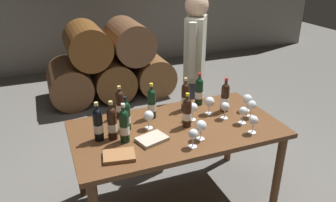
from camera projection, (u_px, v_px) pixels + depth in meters
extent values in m
plane|color=#66635E|center=(176.00, 200.00, 3.02)|extent=(14.00, 14.00, 0.00)
cylinder|color=brown|center=(69.00, 82.00, 4.88)|extent=(0.60, 0.90, 0.60)
cylinder|color=brown|center=(111.00, 77.00, 5.09)|extent=(0.60, 0.90, 0.60)
cylinder|color=brown|center=(150.00, 72.00, 5.31)|extent=(0.60, 0.90, 0.60)
cylinder|color=brown|center=(87.00, 44.00, 4.76)|extent=(0.60, 0.90, 0.60)
cylinder|color=brown|center=(129.00, 40.00, 4.97)|extent=(0.60, 0.90, 0.60)
cube|color=brown|center=(177.00, 129.00, 2.71)|extent=(1.70, 0.90, 0.04)
cylinder|color=brown|center=(278.00, 173.00, 2.80)|extent=(0.07, 0.07, 0.72)
cylinder|color=brown|center=(80.00, 162.00, 2.94)|extent=(0.07, 0.07, 0.72)
cylinder|color=brown|center=(230.00, 130.00, 3.46)|extent=(0.07, 0.07, 0.72)
cylinder|color=black|center=(199.00, 94.00, 3.06)|extent=(0.07, 0.07, 0.22)
sphere|color=black|center=(199.00, 82.00, 3.01)|extent=(0.07, 0.07, 0.07)
cylinder|color=black|center=(200.00, 79.00, 3.00)|extent=(0.03, 0.03, 0.07)
cylinder|color=#B21E23|center=(200.00, 74.00, 2.98)|extent=(0.03, 0.03, 0.02)
cylinder|color=silver|center=(199.00, 95.00, 3.07)|extent=(0.07, 0.07, 0.06)
cylinder|color=black|center=(98.00, 127.00, 2.48)|extent=(0.07, 0.07, 0.22)
sphere|color=black|center=(97.00, 113.00, 2.43)|extent=(0.07, 0.07, 0.07)
cylinder|color=black|center=(97.00, 110.00, 2.42)|extent=(0.03, 0.03, 0.07)
cylinder|color=tan|center=(96.00, 104.00, 2.40)|extent=(0.03, 0.03, 0.03)
cylinder|color=silver|center=(98.00, 128.00, 2.48)|extent=(0.07, 0.07, 0.07)
cylinder|color=black|center=(185.00, 99.00, 2.96)|extent=(0.07, 0.07, 0.21)
sphere|color=black|center=(186.00, 87.00, 2.91)|extent=(0.07, 0.07, 0.07)
cylinder|color=black|center=(186.00, 84.00, 2.90)|extent=(0.03, 0.03, 0.07)
cylinder|color=tan|center=(186.00, 79.00, 2.88)|extent=(0.03, 0.03, 0.02)
cylinder|color=silver|center=(185.00, 100.00, 2.96)|extent=(0.07, 0.07, 0.06)
cylinder|color=black|center=(225.00, 100.00, 2.93)|extent=(0.07, 0.07, 0.22)
sphere|color=black|center=(226.00, 88.00, 2.89)|extent=(0.07, 0.07, 0.07)
cylinder|color=black|center=(226.00, 85.00, 2.87)|extent=(0.03, 0.03, 0.07)
cylinder|color=#B21E23|center=(226.00, 80.00, 2.86)|extent=(0.03, 0.03, 0.03)
cylinder|color=silver|center=(225.00, 101.00, 2.94)|extent=(0.07, 0.07, 0.07)
cylinder|color=black|center=(126.00, 118.00, 2.63)|extent=(0.07, 0.07, 0.20)
sphere|color=black|center=(125.00, 106.00, 2.59)|extent=(0.07, 0.07, 0.07)
cylinder|color=black|center=(125.00, 103.00, 2.58)|extent=(0.03, 0.03, 0.06)
cylinder|color=black|center=(125.00, 98.00, 2.56)|extent=(0.03, 0.03, 0.02)
cylinder|color=silver|center=(126.00, 119.00, 2.64)|extent=(0.07, 0.07, 0.06)
cylinder|color=black|center=(112.00, 126.00, 2.49)|extent=(0.07, 0.07, 0.22)
sphere|color=black|center=(111.00, 112.00, 2.45)|extent=(0.07, 0.07, 0.07)
cylinder|color=black|center=(111.00, 109.00, 2.43)|extent=(0.03, 0.03, 0.07)
cylinder|color=tan|center=(110.00, 103.00, 2.41)|extent=(0.03, 0.03, 0.03)
cylinder|color=silver|center=(112.00, 127.00, 2.50)|extent=(0.07, 0.07, 0.07)
cylinder|color=black|center=(124.00, 129.00, 2.46)|extent=(0.07, 0.07, 0.22)
sphere|color=black|center=(124.00, 115.00, 2.41)|extent=(0.07, 0.07, 0.07)
cylinder|color=black|center=(123.00, 111.00, 2.40)|extent=(0.03, 0.03, 0.07)
cylinder|color=silver|center=(123.00, 105.00, 2.38)|extent=(0.03, 0.03, 0.03)
cylinder|color=silver|center=(125.00, 130.00, 2.46)|extent=(0.07, 0.07, 0.07)
cylinder|color=black|center=(187.00, 115.00, 2.68)|extent=(0.07, 0.07, 0.21)
sphere|color=black|center=(187.00, 103.00, 2.63)|extent=(0.07, 0.07, 0.07)
cylinder|color=black|center=(187.00, 100.00, 2.62)|extent=(0.03, 0.03, 0.06)
cylinder|color=gold|center=(188.00, 95.00, 2.60)|extent=(0.03, 0.03, 0.02)
cylinder|color=silver|center=(187.00, 116.00, 2.68)|extent=(0.07, 0.07, 0.06)
cylinder|color=black|center=(152.00, 106.00, 2.82)|extent=(0.07, 0.07, 0.22)
sphere|color=black|center=(151.00, 93.00, 2.77)|extent=(0.07, 0.07, 0.07)
cylinder|color=black|center=(151.00, 90.00, 2.75)|extent=(0.03, 0.03, 0.07)
cylinder|color=gold|center=(151.00, 85.00, 2.74)|extent=(0.03, 0.03, 0.03)
cylinder|color=silver|center=(152.00, 107.00, 2.82)|extent=(0.07, 0.07, 0.07)
cylinder|color=black|center=(120.00, 106.00, 2.83)|extent=(0.07, 0.07, 0.20)
sphere|color=black|center=(119.00, 95.00, 2.78)|extent=(0.07, 0.07, 0.07)
cylinder|color=black|center=(119.00, 92.00, 2.77)|extent=(0.03, 0.03, 0.06)
cylinder|color=tan|center=(119.00, 87.00, 2.75)|extent=(0.03, 0.03, 0.02)
cylinder|color=silver|center=(120.00, 107.00, 2.83)|extent=(0.07, 0.07, 0.06)
cylinder|color=white|center=(192.00, 120.00, 2.82)|extent=(0.06, 0.06, 0.00)
cylinder|color=white|center=(192.00, 115.00, 2.80)|extent=(0.01, 0.01, 0.07)
sphere|color=white|center=(193.00, 108.00, 2.77)|extent=(0.09, 0.09, 0.09)
cylinder|color=white|center=(224.00, 118.00, 2.85)|extent=(0.06, 0.06, 0.00)
cylinder|color=white|center=(224.00, 114.00, 2.83)|extent=(0.01, 0.01, 0.07)
sphere|color=white|center=(225.00, 106.00, 2.80)|extent=(0.08, 0.08, 0.08)
cylinder|color=white|center=(193.00, 146.00, 2.43)|extent=(0.06, 0.06, 0.00)
cylinder|color=white|center=(193.00, 142.00, 2.41)|extent=(0.01, 0.01, 0.07)
sphere|color=white|center=(193.00, 134.00, 2.39)|extent=(0.07, 0.07, 0.07)
cylinder|color=white|center=(242.00, 123.00, 2.77)|extent=(0.06, 0.06, 0.00)
cylinder|color=white|center=(243.00, 119.00, 2.75)|extent=(0.01, 0.01, 0.07)
sphere|color=white|center=(243.00, 111.00, 2.72)|extent=(0.07, 0.07, 0.07)
cylinder|color=white|center=(149.00, 128.00, 2.69)|extent=(0.06, 0.06, 0.00)
cylinder|color=white|center=(149.00, 124.00, 2.67)|extent=(0.01, 0.01, 0.07)
sphere|color=white|center=(149.00, 116.00, 2.64)|extent=(0.08, 0.08, 0.08)
cylinder|color=white|center=(200.00, 139.00, 2.53)|extent=(0.06, 0.06, 0.00)
cylinder|color=white|center=(201.00, 134.00, 2.51)|extent=(0.01, 0.01, 0.07)
sphere|color=white|center=(201.00, 126.00, 2.48)|extent=(0.09, 0.09, 0.09)
cylinder|color=white|center=(252.00, 132.00, 2.62)|extent=(0.06, 0.06, 0.00)
cylinder|color=white|center=(253.00, 128.00, 2.60)|extent=(0.01, 0.01, 0.07)
sphere|color=white|center=(253.00, 120.00, 2.57)|extent=(0.07, 0.07, 0.07)
cylinder|color=white|center=(250.00, 116.00, 2.87)|extent=(0.06, 0.06, 0.00)
cylinder|color=white|center=(251.00, 112.00, 2.86)|extent=(0.01, 0.01, 0.07)
sphere|color=white|center=(252.00, 105.00, 2.83)|extent=(0.08, 0.08, 0.08)
cylinder|color=white|center=(246.00, 110.00, 2.98)|extent=(0.06, 0.06, 0.00)
cylinder|color=white|center=(246.00, 106.00, 2.96)|extent=(0.01, 0.01, 0.07)
sphere|color=white|center=(247.00, 99.00, 2.93)|extent=(0.08, 0.08, 0.08)
cylinder|color=white|center=(209.00, 113.00, 2.93)|extent=(0.06, 0.06, 0.00)
cylinder|color=white|center=(209.00, 109.00, 2.91)|extent=(0.01, 0.01, 0.07)
sphere|color=white|center=(210.00, 102.00, 2.88)|extent=(0.09, 0.09, 0.09)
cube|color=#936038|center=(119.00, 156.00, 2.30)|extent=(0.24, 0.20, 0.03)
cube|color=#B2A893|center=(152.00, 139.00, 2.50)|extent=(0.26, 0.22, 0.03)
cylinder|color=#383842|center=(194.00, 112.00, 3.70)|extent=(0.11, 0.11, 0.85)
cylinder|color=#383842|center=(192.00, 117.00, 3.60)|extent=(0.11, 0.11, 0.85)
cube|color=#B2B29E|center=(195.00, 49.00, 3.34)|extent=(0.33, 0.37, 0.64)
cylinder|color=#B2B29E|center=(198.00, 40.00, 3.51)|extent=(0.08, 0.08, 0.54)
cylinder|color=#B2B29E|center=(192.00, 51.00, 3.14)|extent=(0.08, 0.08, 0.54)
sphere|color=tan|center=(197.00, 5.00, 3.16)|extent=(0.23, 0.23, 0.23)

